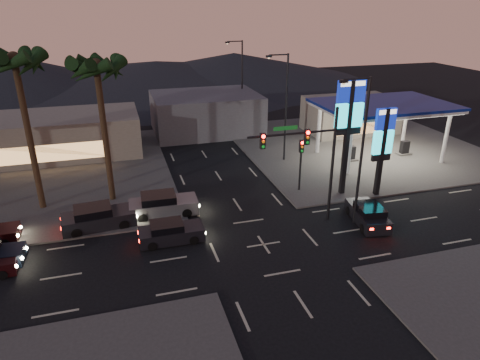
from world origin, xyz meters
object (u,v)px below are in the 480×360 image
object	(u,v)px
suv_station	(368,214)
car_lane_b_front	(163,205)
gas_station	(384,107)
pylon_sign_tall	(349,115)
car_lane_a_front	(170,232)
car_lane_b_mid	(98,218)
traffic_signal_mast	(310,151)
pylon_sign_short	(383,139)

from	to	relation	value
suv_station	car_lane_b_front	bearing A→B (deg)	158.41
gas_station	pylon_sign_tall	world-z (taller)	pylon_sign_tall
car_lane_a_front	car_lane_b_mid	xyz separation A→B (m)	(-4.45, 3.18, 0.10)
traffic_signal_mast	car_lane_b_mid	size ratio (longest dim) A/B	1.60
gas_station	pylon_sign_short	bearing A→B (deg)	-123.69
traffic_signal_mast	pylon_sign_short	bearing A→B (deg)	19.13
gas_station	car_lane_b_mid	bearing A→B (deg)	-165.49
pylon_sign_tall	car_lane_b_mid	size ratio (longest dim) A/B	1.80
gas_station	car_lane_b_front	size ratio (longest dim) A/B	2.43
pylon_sign_tall	suv_station	xyz separation A→B (m)	(-0.67, -4.82, -5.74)
car_lane_a_front	gas_station	bearing A→B (deg)	24.69
pylon_sign_short	car_lane_a_front	xyz separation A→B (m)	(-16.56, -2.41, -4.02)
traffic_signal_mast	car_lane_b_mid	distance (m)	14.85
car_lane_a_front	suv_station	world-z (taller)	suv_station
pylon_sign_tall	pylon_sign_short	bearing A→B (deg)	-21.80
car_lane_a_front	car_lane_b_front	bearing A→B (deg)	90.17
pylon_sign_tall	car_lane_b_mid	distance (m)	19.36
pylon_sign_tall	car_lane_a_front	world-z (taller)	pylon_sign_tall
car_lane_a_front	suv_station	distance (m)	13.47
car_lane_b_front	gas_station	bearing A→B (deg)	15.57
car_lane_a_front	pylon_sign_tall	bearing A→B (deg)	13.64
car_lane_b_mid	car_lane_b_front	bearing A→B (deg)	9.17
traffic_signal_mast	car_lane_a_front	bearing A→B (deg)	179.38
traffic_signal_mast	car_lane_b_front	xyz separation A→B (m)	(-9.33, 4.00, -4.48)
pylon_sign_tall	car_lane_b_front	bearing A→B (deg)	178.02
gas_station	car_lane_a_front	world-z (taller)	gas_station
car_lane_a_front	car_lane_b_front	world-z (taller)	car_lane_b_front
gas_station	traffic_signal_mast	bearing A→B (deg)	-140.72
gas_station	car_lane_a_front	distance (m)	24.15
pylon_sign_tall	car_lane_a_front	size ratio (longest dim) A/B	2.14
pylon_sign_tall	pylon_sign_short	xyz separation A→B (m)	(2.50, -1.00, -1.74)
traffic_signal_mast	car_lane_b_front	world-z (taller)	traffic_signal_mast
pylon_sign_short	car_lane_b_mid	xyz separation A→B (m)	(-21.01, 0.77, -3.92)
pylon_sign_short	car_lane_a_front	size ratio (longest dim) A/B	1.66
traffic_signal_mast	suv_station	xyz separation A→B (m)	(4.08, -1.31, -4.58)
pylon_sign_tall	traffic_signal_mast	size ratio (longest dim) A/B	1.12
pylon_sign_short	car_lane_b_front	xyz separation A→B (m)	(-16.57, 1.49, -3.91)
gas_station	pylon_sign_tall	size ratio (longest dim) A/B	1.36
suv_station	pylon_sign_tall	bearing A→B (deg)	82.14
car_lane_b_front	suv_station	world-z (taller)	car_lane_b_front
traffic_signal_mast	suv_station	distance (m)	6.27
pylon_sign_tall	pylon_sign_short	distance (m)	3.20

